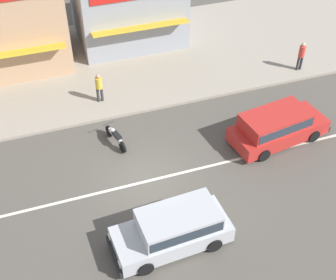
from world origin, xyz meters
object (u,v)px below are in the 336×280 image
at_px(minivan_red_4, 277,126).
at_px(minivan_silver_3, 174,228).
at_px(shopfront_mid_block, 0,19).
at_px(motorcycle_0, 115,136).
at_px(shopfront_corner_warung, 127,3).
at_px(pedestrian_near_clock, 301,54).
at_px(pedestrian_by_shop, 99,86).

bearing_deg(minivan_red_4, minivan_silver_3, -147.86).
bearing_deg(shopfront_mid_block, motorcycle_0, -64.48).
bearing_deg(motorcycle_0, minivan_silver_3, -82.99).
height_order(minivan_red_4, shopfront_corner_warung, shopfront_corner_warung).
bearing_deg(motorcycle_0, shopfront_corner_warung, 71.32).
bearing_deg(shopfront_corner_warung, shopfront_mid_block, -174.10).
xyz_separation_m(motorcycle_0, pedestrian_near_clock, (11.15, 2.61, 0.71)).
distance_m(minivan_silver_3, pedestrian_near_clock, 13.58).
height_order(minivan_red_4, pedestrian_near_clock, pedestrian_near_clock).
distance_m(pedestrian_near_clock, shopfront_corner_warung, 10.48).
xyz_separation_m(minivan_silver_3, shopfront_mid_block, (-4.82, 14.64, 2.00)).
relative_size(minivan_silver_3, shopfront_mid_block, 0.67).
height_order(minivan_silver_3, pedestrian_by_shop, pedestrian_by_shop).
bearing_deg(motorcycle_0, shopfront_mid_block, 115.52).
distance_m(minivan_red_4, shopfront_corner_warung, 12.15).
xyz_separation_m(minivan_red_4, pedestrian_by_shop, (-7.11, 5.38, 0.24)).
height_order(motorcycle_0, pedestrian_near_clock, pedestrian_near_clock).
distance_m(minivan_silver_3, shopfront_mid_block, 15.54).
height_order(minivan_red_4, shopfront_mid_block, shopfront_mid_block).
relative_size(minivan_silver_3, shopfront_corner_warung, 0.73).
bearing_deg(pedestrian_by_shop, shopfront_corner_warung, 62.51).
bearing_deg(shopfront_mid_block, shopfront_corner_warung, 5.90).
relative_size(minivan_silver_3, motorcycle_0, 2.46).
relative_size(motorcycle_0, shopfront_mid_block, 0.27).
bearing_deg(minivan_red_4, shopfront_mid_block, 136.45).
relative_size(shopfront_corner_warung, shopfront_mid_block, 0.91).
xyz_separation_m(pedestrian_by_shop, shopfront_mid_block, (-4.08, 5.26, 1.77)).
xyz_separation_m(minivan_silver_3, motorcycle_0, (-0.75, 6.12, -0.42)).
height_order(minivan_silver_3, minivan_red_4, same).
distance_m(minivan_red_4, shopfront_mid_block, 15.57).
relative_size(pedestrian_near_clock, shopfront_mid_block, 0.25).
height_order(pedestrian_by_shop, shopfront_mid_block, shopfront_mid_block).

